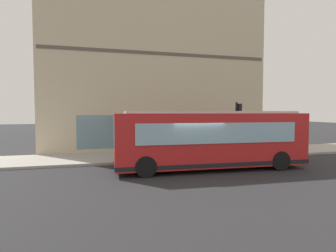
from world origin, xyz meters
TOP-DOWN VIEW (x-y plane):
  - ground at (0.00, 0.00)m, footprint 120.00×120.00m
  - sidewalk_curb at (4.64, 0.00)m, footprint 4.08×40.00m
  - building_corner at (10.32, 0.00)m, footprint 7.32×17.36m
  - city_bus_nearside at (0.25, -1.09)m, footprint 2.99×10.14m
  - traffic_light_near_corner at (2.96, -4.28)m, footprint 0.32×0.49m
  - fire_hydrant at (4.67, -6.43)m, footprint 0.35×0.35m
  - pedestrian_by_light_pole at (4.02, 3.28)m, footprint 0.32×0.32m
  - pedestrian_walking_along_curb at (5.44, 0.23)m, footprint 0.32×0.32m
  - pedestrian_near_hydrant at (4.39, 1.07)m, footprint 0.32×0.32m
  - newspaper_vending_box at (5.38, -4.70)m, footprint 0.44×0.42m

SIDE VIEW (x-z plane):
  - ground at x=0.00m, z-range 0.00..0.00m
  - sidewalk_curb at x=4.64m, z-range 0.00..0.15m
  - fire_hydrant at x=4.67m, z-range 0.14..0.88m
  - newspaper_vending_box at x=5.38m, z-range 0.15..1.05m
  - pedestrian_walking_along_curb at x=5.44m, z-range 0.27..1.94m
  - pedestrian_by_light_pole at x=4.02m, z-range 0.28..1.95m
  - pedestrian_near_hydrant at x=4.39m, z-range 0.29..2.07m
  - city_bus_nearside at x=0.25m, z-range 0.02..3.09m
  - traffic_light_near_corner at x=2.96m, z-range 0.84..4.36m
  - building_corner at x=10.32m, z-range -0.01..13.35m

